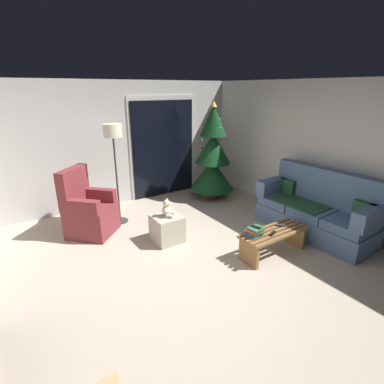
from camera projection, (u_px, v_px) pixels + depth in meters
The scene contains 16 objects.
ground_plane at pixel (196, 270), 4.04m from camera, with size 7.00×7.00×0.00m, color #B2A38E.
wall_back at pixel (111, 145), 6.02m from camera, with size 5.72×0.12×2.50m, color beige.
wall_right at pixel (333, 155), 5.12m from camera, with size 0.12×6.00×2.50m, color beige.
patio_door_frame at pixel (163, 147), 6.62m from camera, with size 1.60×0.02×2.20m, color silver.
patio_door_glass at pixel (164, 149), 6.62m from camera, with size 1.50×0.02×2.10m, color black.
couch at pixel (316, 211), 4.97m from camera, with size 0.82×1.96×1.08m.
coffee_table at pixel (273, 238), 4.37m from camera, with size 1.10×0.40×0.38m.
remote_graphite at pixel (280, 225), 4.48m from camera, with size 0.04×0.16×0.02m, color #333338.
remote_black at pixel (273, 233), 4.23m from camera, with size 0.04×0.16×0.02m, color black.
book_stack at pixel (255, 231), 4.18m from camera, with size 0.28×0.22×0.12m.
cell_phone at pixel (256, 227), 4.16m from camera, with size 0.07×0.14×0.01m, color black.
christmas_tree at pixel (213, 158), 6.39m from camera, with size 0.96×0.96×2.10m.
armchair at pixel (88, 211), 4.95m from camera, with size 0.97×0.97×1.13m.
floor_lamp at pixel (113, 140), 5.02m from camera, with size 0.32×0.32×1.78m.
ottoman at pixel (167, 229), 4.75m from camera, with size 0.44×0.44×0.43m, color #B2A893.
teddy_bear_cream at pixel (167, 209), 4.64m from camera, with size 0.21×0.22×0.29m.
Camera 1 is at (-1.96, -2.84, 2.35)m, focal length 27.79 mm.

